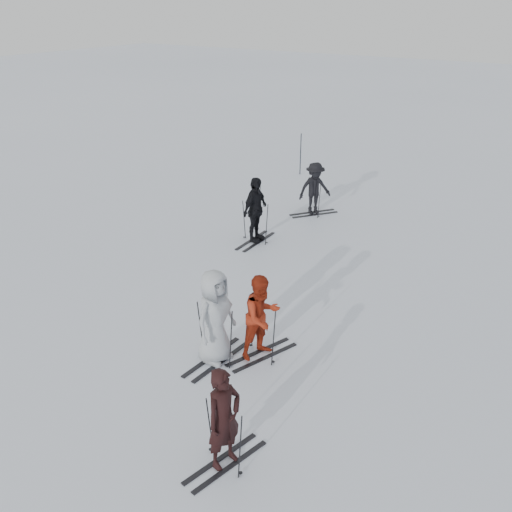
{
  "coord_description": "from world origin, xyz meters",
  "views": [
    {
      "loc": [
        7.05,
        -9.67,
        6.87
      ],
      "look_at": [
        0.0,
        1.0,
        1.0
      ],
      "focal_mm": 40.0,
      "sensor_mm": 36.0,
      "label": 1
    }
  ],
  "objects": [
    {
      "name": "ground",
      "position": [
        0.0,
        0.0,
        0.0
      ],
      "size": [
        120.0,
        120.0,
        0.0
      ],
      "primitive_type": "plane",
      "color": "silver",
      "rests_on": "ground"
    },
    {
      "name": "skier_near_dark",
      "position": [
        2.8,
        -4.14,
        0.88
      ],
      "size": [
        0.54,
        0.72,
        1.76
      ],
      "primitive_type": "imported",
      "rotation": [
        0.0,
        0.0,
        1.37
      ],
      "color": "black",
      "rests_on": "ground"
    },
    {
      "name": "skier_red",
      "position": [
        1.65,
        -1.28,
        0.91
      ],
      "size": [
        0.93,
        1.06,
        1.82
      ],
      "primitive_type": "imported",
      "rotation": [
        0.0,
        0.0,
        1.25
      ],
      "color": "maroon",
      "rests_on": "ground"
    },
    {
      "name": "skier_grey",
      "position": [
        0.95,
        -1.93,
        1.0
      ],
      "size": [
        0.69,
        1.01,
        2.01
      ],
      "primitive_type": "imported",
      "rotation": [
        0.0,
        0.0,
        1.52
      ],
      "color": "#A5ACAF",
      "rests_on": "ground"
    },
    {
      "name": "skier_uphill_left",
      "position": [
        -1.82,
        3.71,
        1.0
      ],
      "size": [
        0.52,
        1.18,
        1.99
      ],
      "primitive_type": "imported",
      "rotation": [
        0.0,
        0.0,
        1.6
      ],
      "color": "black",
      "rests_on": "ground"
    },
    {
      "name": "skier_uphill_far",
      "position": [
        -1.47,
        6.83,
        0.89
      ],
      "size": [
        1.21,
        1.32,
        1.78
      ],
      "primitive_type": "imported",
      "rotation": [
        0.0,
        0.0,
        0.93
      ],
      "color": "black",
      "rests_on": "ground"
    },
    {
      "name": "skis_near_dark",
      "position": [
        2.8,
        -4.14,
        0.58
      ],
      "size": [
        1.74,
        1.16,
        1.17
      ],
      "primitive_type": null,
      "rotation": [
        0.0,
        0.0,
        1.37
      ],
      "color": "black",
      "rests_on": "ground"
    },
    {
      "name": "skis_red",
      "position": [
        1.65,
        -1.28,
        0.62
      ],
      "size": [
        1.91,
        1.4,
        1.25
      ],
      "primitive_type": null,
      "rotation": [
        0.0,
        0.0,
        1.25
      ],
      "color": "black",
      "rests_on": "ground"
    },
    {
      "name": "skis_grey",
      "position": [
        0.95,
        -1.93,
        0.65
      ],
      "size": [
        1.85,
        1.05,
        1.31
      ],
      "primitive_type": null,
      "rotation": [
        0.0,
        0.0,
        1.52
      ],
      "color": "black",
      "rests_on": "ground"
    },
    {
      "name": "skis_uphill_left",
      "position": [
        -1.82,
        3.71,
        0.65
      ],
      "size": [
        1.82,
        1.01,
        1.31
      ],
      "primitive_type": null,
      "rotation": [
        0.0,
        0.0,
        1.6
      ],
      "color": "black",
      "rests_on": "ground"
    },
    {
      "name": "skis_uphill_far",
      "position": [
        -1.47,
        6.83,
        0.63
      ],
      "size": [
        1.94,
        1.77,
        1.26
      ],
      "primitive_type": null,
      "rotation": [
        0.0,
        0.0,
        0.93
      ],
      "color": "black",
      "rests_on": "ground"
    },
    {
      "name": "piste_marker",
      "position": [
        -4.23,
        10.75,
        0.86
      ],
      "size": [
        0.05,
        0.05,
        1.72
      ],
      "primitive_type": "cylinder",
      "rotation": [
        0.0,
        0.0,
        -0.4
      ],
      "color": "black",
      "rests_on": "ground"
    }
  ]
}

